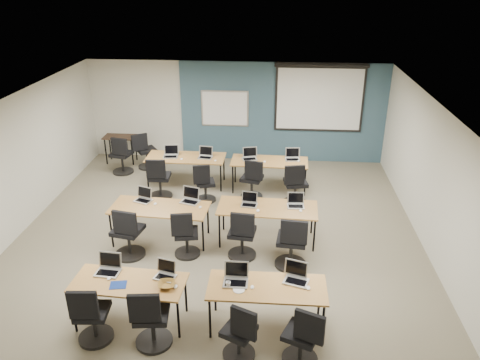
# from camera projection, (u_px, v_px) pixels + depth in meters

# --- Properties ---
(floor) EXTENTS (8.00, 9.00, 0.02)m
(floor) POSITION_uv_depth(u_px,v_px,m) (217.00, 243.00, 9.15)
(floor) COLOR #6B6354
(floor) RESTS_ON ground
(ceiling) EXTENTS (8.00, 9.00, 0.02)m
(ceiling) POSITION_uv_depth(u_px,v_px,m) (213.00, 109.00, 8.03)
(ceiling) COLOR white
(ceiling) RESTS_ON ground
(wall_back) EXTENTS (8.00, 0.04, 2.70)m
(wall_back) POSITION_uv_depth(u_px,v_px,m) (236.00, 112.00, 12.67)
(wall_back) COLOR beige
(wall_back) RESTS_ON ground
(wall_left) EXTENTS (0.04, 9.00, 2.70)m
(wall_left) POSITION_uv_depth(u_px,v_px,m) (6.00, 173.00, 8.88)
(wall_left) COLOR beige
(wall_left) RESTS_ON ground
(wall_right) EXTENTS (0.04, 9.00, 2.70)m
(wall_right) POSITION_uv_depth(u_px,v_px,m) (438.00, 188.00, 8.30)
(wall_right) COLOR beige
(wall_right) RESTS_ON ground
(blue_accent_panel) EXTENTS (5.50, 0.04, 2.70)m
(blue_accent_panel) POSITION_uv_depth(u_px,v_px,m) (282.00, 113.00, 12.56)
(blue_accent_panel) COLOR #3D5977
(blue_accent_panel) RESTS_ON wall_back
(whiteboard) EXTENTS (1.28, 0.03, 0.98)m
(whiteboard) POSITION_uv_depth(u_px,v_px,m) (225.00, 109.00, 12.59)
(whiteboard) COLOR #B6B6B6
(whiteboard) RESTS_ON wall_back
(projector_screen) EXTENTS (2.40, 0.10, 1.82)m
(projector_screen) POSITION_uv_depth(u_px,v_px,m) (320.00, 95.00, 12.21)
(projector_screen) COLOR black
(projector_screen) RESTS_ON wall_back
(training_table_front_left) EXTENTS (1.67, 0.69, 0.73)m
(training_table_front_left) POSITION_uv_depth(u_px,v_px,m) (129.00, 284.00, 6.86)
(training_table_front_left) COLOR olive
(training_table_front_left) RESTS_ON floor
(training_table_front_right) EXTENTS (1.72, 0.72, 0.73)m
(training_table_front_right) POSITION_uv_depth(u_px,v_px,m) (267.00, 289.00, 6.75)
(training_table_front_right) COLOR olive
(training_table_front_right) RESTS_ON floor
(training_table_mid_left) EXTENTS (1.88, 0.78, 0.73)m
(training_table_mid_left) POSITION_uv_depth(u_px,v_px,m) (160.00, 209.00, 8.98)
(training_table_mid_left) COLOR olive
(training_table_mid_left) RESTS_ON floor
(training_table_mid_right) EXTENTS (1.91, 0.79, 0.73)m
(training_table_mid_right) POSITION_uv_depth(u_px,v_px,m) (267.00, 209.00, 8.97)
(training_table_mid_right) COLOR #A45B30
(training_table_mid_right) RESTS_ON floor
(training_table_back_left) EXTENTS (1.90, 0.79, 0.73)m
(training_table_back_left) POSITION_uv_depth(u_px,v_px,m) (186.00, 158.00, 11.35)
(training_table_back_left) COLOR #925931
(training_table_back_left) RESTS_ON floor
(training_table_back_right) EXTENTS (1.82, 0.76, 0.73)m
(training_table_back_right) POSITION_uv_depth(u_px,v_px,m) (269.00, 163.00, 11.11)
(training_table_back_right) COLOR brown
(training_table_back_right) RESTS_ON floor
(laptop_0) EXTENTS (0.36, 0.30, 0.27)m
(laptop_0) POSITION_uv_depth(u_px,v_px,m) (109.00, 267.00, 7.04)
(laptop_0) COLOR #BBBBBB
(laptop_0) RESTS_ON training_table_front_left
(mouse_0) EXTENTS (0.06, 0.09, 0.03)m
(mouse_0) POSITION_uv_depth(u_px,v_px,m) (109.00, 278.00, 6.89)
(mouse_0) COLOR white
(mouse_0) RESTS_ON training_table_front_left
(task_chair_0) EXTENTS (0.50, 0.50, 0.99)m
(task_chair_0) POSITION_uv_depth(u_px,v_px,m) (91.00, 319.00, 6.59)
(task_chair_0) COLOR black
(task_chair_0) RESTS_ON floor
(laptop_1) EXTENTS (0.30, 0.26, 0.23)m
(laptop_1) POSITION_uv_depth(u_px,v_px,m) (165.00, 273.00, 6.94)
(laptop_1) COLOR #9E9DAA
(laptop_1) RESTS_ON training_table_front_left
(mouse_1) EXTENTS (0.08, 0.11, 0.03)m
(mouse_1) POSITION_uv_depth(u_px,v_px,m) (175.00, 286.00, 6.71)
(mouse_1) COLOR white
(mouse_1) RESTS_ON training_table_front_left
(task_chair_1) EXTENTS (0.53, 0.53, 1.01)m
(task_chair_1) POSITION_uv_depth(u_px,v_px,m) (151.00, 322.00, 6.51)
(task_chair_1) COLOR black
(task_chair_1) RESTS_ON floor
(laptop_2) EXTENTS (0.36, 0.30, 0.27)m
(laptop_2) POSITION_uv_depth(u_px,v_px,m) (236.00, 277.00, 6.82)
(laptop_2) COLOR silver
(laptop_2) RESTS_ON training_table_front_right
(mouse_2) EXTENTS (0.06, 0.09, 0.03)m
(mouse_2) POSITION_uv_depth(u_px,v_px,m) (252.00, 287.00, 6.70)
(mouse_2) COLOR white
(mouse_2) RESTS_ON training_table_front_right
(task_chair_2) EXTENTS (0.49, 0.46, 0.95)m
(task_chair_2) POSITION_uv_depth(u_px,v_px,m) (240.00, 336.00, 6.30)
(task_chair_2) COLOR black
(task_chair_2) RESTS_ON floor
(laptop_3) EXTENTS (0.35, 0.30, 0.26)m
(laptop_3) POSITION_uv_depth(u_px,v_px,m) (296.00, 276.00, 6.85)
(laptop_3) COLOR #AFAFB6
(laptop_3) RESTS_ON training_table_front_right
(mouse_3) EXTENTS (0.07, 0.10, 0.04)m
(mouse_3) POSITION_uv_depth(u_px,v_px,m) (308.00, 288.00, 6.68)
(mouse_3) COLOR white
(mouse_3) RESTS_ON training_table_front_right
(task_chair_3) EXTENTS (0.52, 0.49, 0.98)m
(task_chair_3) POSITION_uv_depth(u_px,v_px,m) (303.00, 341.00, 6.21)
(task_chair_3) COLOR black
(task_chair_3) RESTS_ON floor
(laptop_4) EXTENTS (0.33, 0.28, 0.25)m
(laptop_4) POSITION_uv_depth(u_px,v_px,m) (144.00, 197.00, 9.20)
(laptop_4) COLOR silver
(laptop_4) RESTS_ON training_table_mid_left
(mouse_4) EXTENTS (0.09, 0.11, 0.03)m
(mouse_4) POSITION_uv_depth(u_px,v_px,m) (155.00, 204.00, 9.06)
(mouse_4) COLOR white
(mouse_4) RESTS_ON training_table_mid_left
(task_chair_4) EXTENTS (0.57, 0.57, 1.04)m
(task_chair_4) POSITION_uv_depth(u_px,v_px,m) (128.00, 237.00, 8.54)
(task_chair_4) COLOR black
(task_chair_4) RESTS_ON floor
(laptop_5) EXTENTS (0.35, 0.30, 0.27)m
(laptop_5) POSITION_uv_depth(u_px,v_px,m) (190.00, 198.00, 9.16)
(laptop_5) COLOR #B1B1B1
(laptop_5) RESTS_ON training_table_mid_left
(mouse_5) EXTENTS (0.08, 0.10, 0.03)m
(mouse_5) POSITION_uv_depth(u_px,v_px,m) (200.00, 207.00, 8.93)
(mouse_5) COLOR white
(mouse_5) RESTS_ON training_table_mid_left
(task_chair_5) EXTENTS (0.48, 0.48, 0.97)m
(task_chair_5) POSITION_uv_depth(u_px,v_px,m) (186.00, 238.00, 8.58)
(task_chair_5) COLOR black
(task_chair_5) RESTS_ON floor
(laptop_6) EXTENTS (0.31, 0.26, 0.23)m
(laptop_6) POSITION_uv_depth(u_px,v_px,m) (249.00, 202.00, 9.03)
(laptop_6) COLOR #B2B2BA
(laptop_6) RESTS_ON training_table_mid_right
(mouse_6) EXTENTS (0.07, 0.11, 0.04)m
(mouse_6) POSITION_uv_depth(u_px,v_px,m) (258.00, 210.00, 8.81)
(mouse_6) COLOR white
(mouse_6) RESTS_ON training_table_mid_right
(task_chair_6) EXTENTS (0.53, 0.53, 1.01)m
(task_chair_6) POSITION_uv_depth(u_px,v_px,m) (242.00, 238.00, 8.53)
(task_chair_6) COLOR black
(task_chair_6) RESTS_ON floor
(laptop_7) EXTENTS (0.32, 0.27, 0.24)m
(laptop_7) POSITION_uv_depth(u_px,v_px,m) (296.00, 203.00, 8.99)
(laptop_7) COLOR #B0B0B2
(laptop_7) RESTS_ON training_table_mid_right
(mouse_7) EXTENTS (0.08, 0.11, 0.03)m
(mouse_7) POSITION_uv_depth(u_px,v_px,m) (301.00, 211.00, 8.80)
(mouse_7) COLOR white
(mouse_7) RESTS_ON training_table_mid_right
(task_chair_7) EXTENTS (0.57, 0.57, 1.05)m
(task_chair_7) POSITION_uv_depth(u_px,v_px,m) (292.00, 246.00, 8.24)
(task_chair_7) COLOR black
(task_chair_7) RESTS_ON floor
(laptop_8) EXTENTS (0.35, 0.30, 0.27)m
(laptop_8) POSITION_uv_depth(u_px,v_px,m) (171.00, 154.00, 11.34)
(laptop_8) COLOR #B2B1BA
(laptop_8) RESTS_ON training_table_back_left
(mouse_8) EXTENTS (0.08, 0.10, 0.03)m
(mouse_8) POSITION_uv_depth(u_px,v_px,m) (182.00, 159.00, 11.17)
(mouse_8) COLOR white
(mouse_8) RESTS_ON training_table_back_left
(task_chair_8) EXTENTS (0.54, 0.54, 1.02)m
(task_chair_8) POSITION_uv_depth(u_px,v_px,m) (159.00, 181.00, 10.77)
(task_chair_8) COLOR black
(task_chair_8) RESTS_ON floor
(laptop_9) EXTENTS (0.33, 0.28, 0.25)m
(laptop_9) POSITION_uv_depth(u_px,v_px,m) (205.00, 155.00, 11.28)
(laptop_9) COLOR silver
(laptop_9) RESTS_ON training_table_back_left
(mouse_9) EXTENTS (0.08, 0.10, 0.03)m
(mouse_9) POSITION_uv_depth(u_px,v_px,m) (215.00, 161.00, 11.08)
(mouse_9) COLOR white
(mouse_9) RESTS_ON training_table_back_left
(task_chair_9) EXTENTS (0.47, 0.46, 0.95)m
(task_chair_9) POSITION_uv_depth(u_px,v_px,m) (204.00, 186.00, 10.62)
(task_chair_9) COLOR black
(task_chair_9) RESTS_ON floor
(laptop_10) EXTENTS (0.35, 0.29, 0.26)m
(laptop_10) POSITION_uv_depth(u_px,v_px,m) (250.00, 156.00, 11.20)
(laptop_10) COLOR #A7A7A9
(laptop_10) RESTS_ON training_table_back_right
(mouse_10) EXTENTS (0.09, 0.12, 0.04)m
(mouse_10) POSITION_uv_depth(u_px,v_px,m) (265.00, 162.00, 11.02)
(mouse_10) COLOR white
(mouse_10) RESTS_ON training_table_back_right
(task_chair_10) EXTENTS (0.52, 0.51, 1.00)m
(task_chair_10) POSITION_uv_depth(u_px,v_px,m) (252.00, 182.00, 10.75)
(task_chair_10) COLOR black
(task_chair_10) RESTS_ON floor
(laptop_11) EXTENTS (0.34, 0.29, 0.26)m
(laptop_11) POSITION_uv_depth(u_px,v_px,m) (293.00, 157.00, 11.17)
(laptop_11) COLOR silver
(laptop_11) RESTS_ON training_table_back_right
(mouse_11) EXTENTS (0.08, 0.11, 0.03)m
(mouse_11) POSITION_uv_depth(u_px,v_px,m) (298.00, 161.00, 11.06)
(mouse_11) COLOR white
(mouse_11) RESTS_ON training_table_back_right
(task_chair_11) EXTENTS (0.55, 0.55, 1.02)m
(task_chair_11) POSITION_uv_depth(u_px,v_px,m) (295.00, 188.00, 10.46)
(task_chair_11) COLOR black
(task_chair_11) RESTS_ON floor
(blue_mousepad) EXTENTS (0.27, 0.24, 0.01)m
(blue_mousepad) POSITION_uv_depth(u_px,v_px,m) (118.00, 285.00, 6.76)
(blue_mousepad) COLOR navy
(blue_mousepad) RESTS_ON training_table_front_left
(snack_bowl) EXTENTS (0.31, 0.31, 0.07)m
(snack_bowl) POSITION_uv_depth(u_px,v_px,m) (167.00, 284.00, 6.72)
(snack_bowl) COLOR brown
(snack_bowl) RESTS_ON training_table_front_left
(snack_plate) EXTENTS (0.22, 0.22, 0.01)m
(snack_plate) POSITION_uv_depth(u_px,v_px,m) (239.00, 290.00, 6.65)
(snack_plate) COLOR white
(snack_plate) RESTS_ON training_table_front_right
(coffee_cup) EXTENTS (0.08, 0.08, 0.05)m
(coffee_cup) POSITION_uv_depth(u_px,v_px,m) (228.00, 284.00, 6.71)
(coffee_cup) COLOR white
(coffee_cup) RESTS_ON snack_plate
(utility_table) EXTENTS (0.85, 0.47, 0.75)m
(utility_table) POSITION_uv_depth(u_px,v_px,m) (120.00, 140.00, 12.69)
(utility_table) COLOR #372219
(utility_table) RESTS_ON floor
(spare_chair_a) EXTENTS (0.58, 0.52, 1.00)m
(spare_chair_a) POSITION_uv_depth(u_px,v_px,m) (145.00, 154.00, 12.40)
(spare_chair_a) COLOR black
(spare_chair_a) RESTS_ON floor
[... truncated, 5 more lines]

